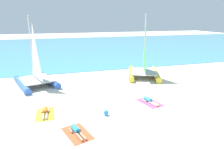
{
  "coord_description": "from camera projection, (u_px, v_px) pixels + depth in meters",
  "views": [
    {
      "loc": [
        -4.6,
        -10.86,
        5.79
      ],
      "look_at": [
        0.0,
        4.76,
        1.2
      ],
      "focal_mm": 32.43,
      "sensor_mm": 36.0,
      "label": 1
    }
  ],
  "objects": [
    {
      "name": "beach_ball",
      "position": [
        106.0,
        113.0,
        12.4
      ],
      "size": [
        0.34,
        0.34,
        0.34
      ],
      "primitive_type": "sphere",
      "color": "#337FE5",
      "rests_on": "ground"
    },
    {
      "name": "sunbather_left",
      "position": [
        45.0,
        112.0,
        12.61
      ],
      "size": [
        0.54,
        1.56,
        0.3
      ],
      "rotation": [
        0.0,
        0.0,
        -0.0
      ],
      "color": "orange",
      "rests_on": "towel_left"
    },
    {
      "name": "sailboat_yellow",
      "position": [
        144.0,
        68.0,
        20.28
      ],
      "size": [
        4.55,
        5.51,
        6.17
      ],
      "rotation": [
        0.0,
        0.0,
        -0.38
      ],
      "color": "yellow",
      "rests_on": "ground"
    },
    {
      "name": "sailboat_blue",
      "position": [
        36.0,
        75.0,
        17.73
      ],
      "size": [
        4.24,
        5.3,
        6.02
      ],
      "rotation": [
        0.0,
        0.0,
        0.32
      ],
      "color": "blue",
      "rests_on": "ground"
    },
    {
      "name": "sunbather_middle",
      "position": [
        77.0,
        131.0,
        10.49
      ],
      "size": [
        0.83,
        1.54,
        0.3
      ],
      "rotation": [
        0.0,
        0.0,
        0.3
      ],
      "color": "#268CCC",
      "rests_on": "towel_middle"
    },
    {
      "name": "towel_left",
      "position": [
        45.0,
        114.0,
        12.58
      ],
      "size": [
        1.1,
        1.9,
        0.01
      ],
      "primitive_type": "cube",
      "rotation": [
        0.0,
        0.0,
        -0.0
      ],
      "color": "yellow",
      "rests_on": "ground"
    },
    {
      "name": "ground_plane",
      "position": [
        98.0,
        73.0,
        22.08
      ],
      "size": [
        120.0,
        120.0,
        0.0
      ],
      "primitive_type": "plane",
      "color": "silver"
    },
    {
      "name": "towel_right",
      "position": [
        150.0,
        103.0,
        14.29
      ],
      "size": [
        1.52,
        2.11,
        0.01
      ],
      "primitive_type": "cube",
      "rotation": [
        0.0,
        0.0,
        0.24
      ],
      "color": "#D84C99",
      "rests_on": "ground"
    },
    {
      "name": "towel_middle",
      "position": [
        77.0,
        133.0,
        10.47
      ],
      "size": [
        1.61,
        2.14,
        0.01
      ],
      "primitive_type": "cube",
      "rotation": [
        0.0,
        0.0,
        0.3
      ],
      "color": "#EA5933",
      "rests_on": "ground"
    },
    {
      "name": "sunbather_right",
      "position": [
        149.0,
        101.0,
        14.31
      ],
      "size": [
        0.75,
        1.56,
        0.3
      ],
      "rotation": [
        0.0,
        0.0,
        0.24
      ],
      "color": "#268CCC",
      "rests_on": "towel_right"
    },
    {
      "name": "ocean_water",
      "position": [
        76.0,
        47.0,
        41.07
      ],
      "size": [
        120.0,
        40.0,
        0.05
      ],
      "primitive_type": "cube",
      "color": "#4C9EB7",
      "rests_on": "ground"
    }
  ]
}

